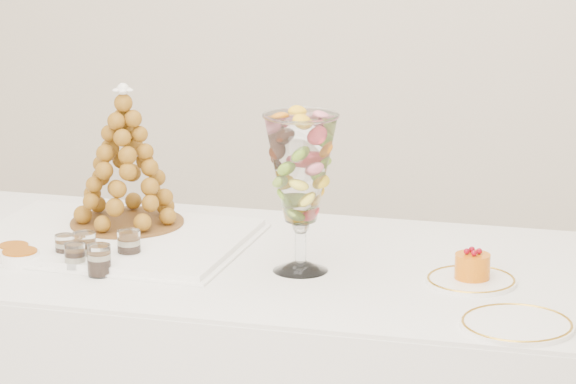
# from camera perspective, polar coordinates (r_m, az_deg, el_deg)

# --- Properties ---
(lace_tray) EXTENTS (0.68, 0.52, 0.02)m
(lace_tray) POSITION_cam_1_polar(r_m,az_deg,el_deg) (3.50, -7.41, -1.96)
(lace_tray) COLOR white
(lace_tray) RESTS_ON buffet_table
(macaron_vase) EXTENTS (0.17, 0.17, 0.38)m
(macaron_vase) POSITION_cam_1_polar(r_m,az_deg,el_deg) (3.20, 0.54, 0.90)
(macaron_vase) COLOR white
(macaron_vase) RESTS_ON buffet_table
(cake_plate) EXTENTS (0.21, 0.21, 0.01)m
(cake_plate) POSITION_cam_1_polar(r_m,az_deg,el_deg) (3.20, 7.66, -3.70)
(cake_plate) COLOR white
(cake_plate) RESTS_ON buffet_table
(spare_plate) EXTENTS (0.24, 0.24, 0.01)m
(spare_plate) POSITION_cam_1_polar(r_m,az_deg,el_deg) (2.94, 9.55, -5.50)
(spare_plate) COLOR white
(spare_plate) RESTS_ON buffet_table
(verrine_a) EXTENTS (0.05, 0.05, 0.06)m
(verrine_a) POSITION_cam_1_polar(r_m,az_deg,el_deg) (3.38, -9.31, -2.31)
(verrine_a) COLOR white
(verrine_a) RESTS_ON buffet_table
(verrine_b) EXTENTS (0.07, 0.07, 0.08)m
(verrine_b) POSITION_cam_1_polar(r_m,az_deg,el_deg) (3.35, -8.51, -2.32)
(verrine_b) COLOR white
(verrine_b) RESTS_ON buffet_table
(verrine_c) EXTENTS (0.07, 0.07, 0.08)m
(verrine_c) POSITION_cam_1_polar(r_m,az_deg,el_deg) (3.35, -6.67, -2.25)
(verrine_c) COLOR white
(verrine_c) RESTS_ON buffet_table
(verrine_d) EXTENTS (0.05, 0.05, 0.07)m
(verrine_d) POSITION_cam_1_polar(r_m,az_deg,el_deg) (3.29, -8.90, -2.70)
(verrine_d) COLOR white
(verrine_d) RESTS_ON buffet_table
(verrine_e) EXTENTS (0.07, 0.07, 0.08)m
(verrine_e) POSITION_cam_1_polar(r_m,az_deg,el_deg) (3.25, -7.90, -2.85)
(verrine_e) COLOR white
(verrine_e) RESTS_ON buffet_table
(ramekin_back) EXTENTS (0.08, 0.08, 0.03)m
(ramekin_back) POSITION_cam_1_polar(r_m,az_deg,el_deg) (3.44, -11.39, -2.43)
(ramekin_back) COLOR white
(ramekin_back) RESTS_ON buffet_table
(ramekin_front) EXTENTS (0.10, 0.10, 0.03)m
(ramekin_front) POSITION_cam_1_polar(r_m,az_deg,el_deg) (3.37, -11.15, -2.72)
(ramekin_front) COLOR white
(ramekin_front) RESTS_ON buffet_table
(croquembouche) EXTENTS (0.30, 0.30, 0.37)m
(croquembouche) POSITION_cam_1_polar(r_m,az_deg,el_deg) (3.55, -6.83, 1.49)
(croquembouche) COLOR brown
(croquembouche) RESTS_ON lace_tray
(mousse_cake) EXTENTS (0.08, 0.08, 0.07)m
(mousse_cake) POSITION_cam_1_polar(r_m,az_deg,el_deg) (3.20, 7.72, -3.08)
(mousse_cake) COLOR orange
(mousse_cake) RESTS_ON cake_plate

